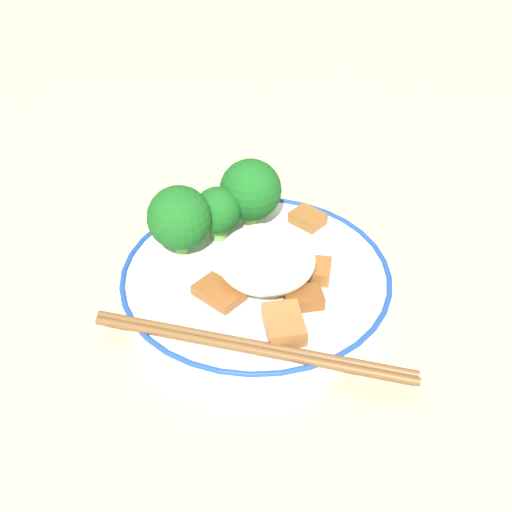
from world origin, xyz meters
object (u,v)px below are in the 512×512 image
(broccoli_back_right, at_px, (179,218))
(broccoli_back_center, at_px, (217,211))
(broccoli_back_left, at_px, (251,190))
(chopsticks, at_px, (249,347))
(plate, at_px, (256,281))

(broccoli_back_right, bearing_deg, broccoli_back_center, 36.58)
(broccoli_back_left, xyz_separation_m, chopsticks, (0.01, -0.16, -0.03))
(broccoli_back_right, bearing_deg, plate, -23.86)
(plate, xyz_separation_m, broccoli_back_center, (-0.04, 0.05, 0.03))
(broccoli_back_left, bearing_deg, plate, -84.03)
(plate, distance_m, chopsticks, 0.09)
(plate, distance_m, broccoli_back_center, 0.07)
(broccoli_back_center, bearing_deg, plate, -55.26)
(broccoli_back_left, height_order, chopsticks, broccoli_back_left)
(plate, bearing_deg, broccoli_back_right, 156.14)
(broccoli_back_right, height_order, chopsticks, broccoli_back_right)
(broccoli_back_left, xyz_separation_m, broccoli_back_center, (-0.03, -0.02, -0.01))
(broccoli_back_left, distance_m, chopsticks, 0.16)
(broccoli_back_center, relative_size, chopsticks, 0.20)
(broccoli_back_center, bearing_deg, broccoli_back_left, 40.61)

